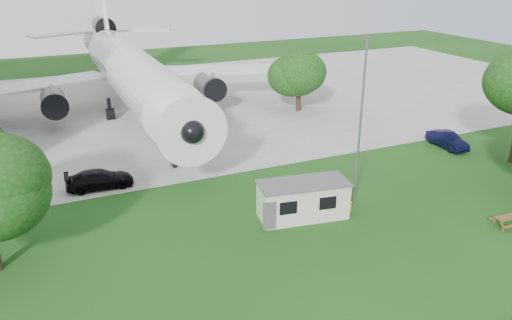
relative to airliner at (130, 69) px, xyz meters
name	(u,v)px	position (x,y,z in m)	size (l,w,h in m)	color
ground	(295,276)	(2.00, -35.86, -5.27)	(160.00, 160.00, 0.00)	#275B1D
concrete_apron	(147,107)	(2.00, 2.14, -5.25)	(120.00, 46.00, 0.03)	#B7B7B2
airliner	(130,69)	(0.00, 0.00, 0.00)	(46.36, 47.73, 17.69)	white
site_cabin	(303,200)	(5.83, -29.79, -3.96)	(6.92, 3.61, 2.62)	beige
picnic_east	(506,227)	(17.68, -36.63, -5.27)	(1.80, 1.50, 0.76)	brown
lamp_mast	(360,126)	(10.20, -29.66, 0.73)	(0.16, 0.16, 12.00)	slate
tree_far_apron	(299,75)	(18.05, -6.63, -1.03)	(6.58, 6.58, 7.54)	#382619
car_ne_sedan	(447,140)	(25.08, -23.32, -4.53)	(1.57, 4.50, 1.48)	black
car_apron_van	(100,179)	(-6.44, -19.21, -4.53)	(2.08, 5.12, 1.49)	black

